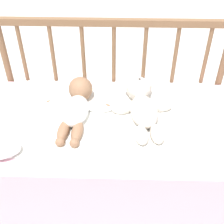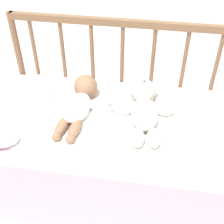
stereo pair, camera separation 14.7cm
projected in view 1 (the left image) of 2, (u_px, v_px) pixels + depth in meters
The scene contains 6 objects.
ground_plane at pixel (112, 180), 1.79m from camera, with size 12.00×12.00×0.00m, color silver.
crib_mattress at pixel (112, 154), 1.65m from camera, with size 1.22×0.67×0.44m.
crib_rail at pixel (114, 61), 1.70m from camera, with size 1.22×0.04×0.81m.
blanket at pixel (107, 117), 1.53m from camera, with size 0.87×0.55×0.01m.
teddy_bear at pixel (142, 105), 1.53m from camera, with size 0.31×0.43×0.13m.
baby at pixel (77, 106), 1.54m from camera, with size 0.35×0.44×0.12m.
Camera 1 is at (0.03, -1.11, 1.46)m, focal length 50.00 mm.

